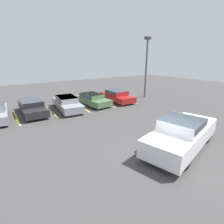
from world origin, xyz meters
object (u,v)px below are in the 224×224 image
(parked_sedan_b, at_px, (32,106))
(parked_sedan_d, at_px, (92,99))
(parked_sedan_e, at_px, (117,95))
(light_post, at_px, (146,63))
(parked_sedan_c, at_px, (67,103))
(pickup_truck, at_px, (182,133))

(parked_sedan_b, bearing_deg, parked_sedan_d, 88.61)
(parked_sedan_b, distance_m, parked_sedan_e, 8.58)
(light_post, bearing_deg, parked_sedan_c, 179.18)
(parked_sedan_b, bearing_deg, parked_sedan_e, 88.10)
(pickup_truck, height_order, light_post, light_post)
(parked_sedan_b, distance_m, parked_sedan_d, 5.63)
(pickup_truck, distance_m, light_post, 12.81)
(parked_sedan_c, bearing_deg, parked_sedan_b, -94.35)
(parked_sedan_d, height_order, light_post, light_post)
(parked_sedan_c, height_order, parked_sedan_e, parked_sedan_c)
(pickup_truck, height_order, parked_sedan_c, pickup_truck)
(pickup_truck, distance_m, parked_sedan_d, 10.53)
(parked_sedan_b, xyz_separation_m, light_post, (12.57, -0.62, 3.38))
(parked_sedan_c, bearing_deg, pickup_truck, 18.84)
(parked_sedan_d, bearing_deg, parked_sedan_c, -90.78)
(light_post, bearing_deg, pickup_truck, -125.20)
(pickup_truck, relative_size, parked_sedan_e, 1.30)
(parked_sedan_d, relative_size, parked_sedan_e, 1.01)
(pickup_truck, relative_size, light_post, 0.86)
(parked_sedan_e, xyz_separation_m, light_post, (4.00, -0.17, 3.39))
(light_post, bearing_deg, parked_sedan_d, 176.88)
(parked_sedan_c, distance_m, parked_sedan_d, 2.73)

